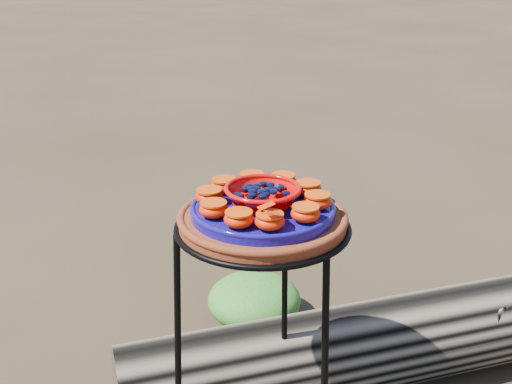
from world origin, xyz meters
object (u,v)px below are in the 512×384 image
(terracotta_saucer, at_px, (263,221))
(driftwood_log, at_px, (360,348))
(plant_stand, at_px, (262,356))
(cobalt_plate, at_px, (263,210))
(red_bowl, at_px, (263,197))

(terracotta_saucer, bearing_deg, driftwood_log, 65.17)
(driftwood_log, bearing_deg, plant_stand, -114.83)
(plant_stand, bearing_deg, driftwood_log, 65.17)
(terracotta_saucer, bearing_deg, cobalt_plate, 0.00)
(driftwood_log, bearing_deg, cobalt_plate, -114.83)
(plant_stand, height_order, driftwood_log, plant_stand)
(cobalt_plate, height_order, driftwood_log, cobalt_plate)
(plant_stand, distance_m, red_bowl, 0.42)
(terracotta_saucer, distance_m, driftwood_log, 0.73)
(plant_stand, distance_m, driftwood_log, 0.50)
(plant_stand, xyz_separation_m, cobalt_plate, (0.00, 0.00, 0.39))
(red_bowl, relative_size, driftwood_log, 0.11)
(terracotta_saucer, xyz_separation_m, cobalt_plate, (0.00, 0.00, 0.03))
(terracotta_saucer, relative_size, cobalt_plate, 1.17)
(plant_stand, bearing_deg, red_bowl, 0.00)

